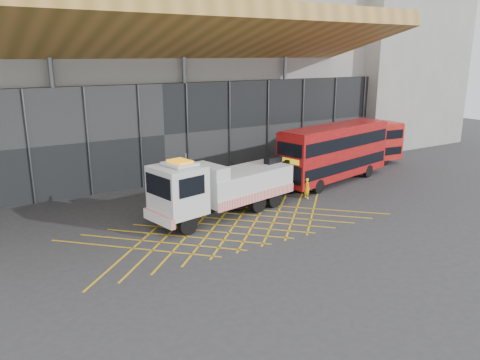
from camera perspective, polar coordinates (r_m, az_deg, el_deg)
ground_plane at (r=28.10m, az=-3.61°, el=-6.26°), size 120.00×120.00×0.00m
road_markings at (r=28.83m, az=-0.80°, el=-5.65°), size 19.96×7.16×0.01m
construction_building at (r=43.89m, az=-13.29°, el=13.10°), size 55.00×23.97×18.00m
east_building at (r=59.08m, az=17.27°, el=14.25°), size 15.00×12.00×20.00m
recovery_truck at (r=30.12m, az=-2.42°, el=-0.81°), size 12.26×4.83×4.26m
bus_towed at (r=38.91m, az=11.49°, el=3.51°), size 11.77×4.98×4.68m
bus_second at (r=44.95m, az=13.96°, el=4.36°), size 9.81×3.19×3.92m
worker at (r=34.47m, az=8.16°, el=-0.98°), size 0.38×0.57×1.52m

